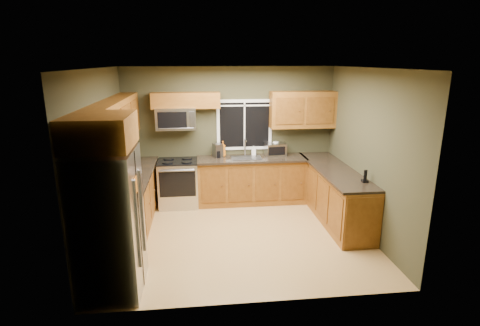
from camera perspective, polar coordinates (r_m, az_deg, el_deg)
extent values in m
plane|color=#AF864D|center=(6.34, -0.10, -10.94)|extent=(4.20, 4.20, 0.00)
plane|color=white|center=(5.68, -0.11, 14.28)|extent=(4.20, 4.20, 0.00)
plane|color=#383723|center=(7.61, -1.59, 4.33)|extent=(4.20, 0.00, 4.20)
plane|color=#383723|center=(4.16, 2.61, -5.19)|extent=(4.20, 0.00, 4.20)
plane|color=#383723|center=(6.02, -20.41, 0.35)|extent=(0.00, 3.60, 3.60)
plane|color=#383723|center=(6.43, 18.83, 1.43)|extent=(0.00, 3.60, 3.60)
cube|color=white|center=(7.59, 0.68, 5.84)|extent=(1.12, 0.03, 1.02)
cube|color=black|center=(7.58, 0.69, 5.82)|extent=(1.00, 0.01, 0.90)
cube|color=white|center=(7.58, 0.69, 5.82)|extent=(0.03, 0.01, 0.90)
cube|color=white|center=(7.52, 0.70, 8.75)|extent=(1.00, 0.01, 0.03)
cube|color=brown|center=(6.66, -16.23, -6.00)|extent=(0.60, 2.65, 0.90)
cube|color=black|center=(6.51, -16.32, -2.13)|extent=(0.65, 2.65, 0.04)
cube|color=brown|center=(7.60, 1.78, -2.72)|extent=(2.17, 0.60, 0.90)
cube|color=black|center=(7.44, 1.83, 0.66)|extent=(2.17, 0.65, 0.04)
cube|color=brown|center=(7.06, 14.13, -4.64)|extent=(0.60, 2.50, 0.90)
cube|color=brown|center=(5.98, 18.30, -8.68)|extent=(0.56, 0.02, 0.82)
cube|color=black|center=(6.90, 14.19, -0.98)|extent=(0.65, 2.50, 0.04)
cube|color=brown|center=(6.33, -18.39, 5.98)|extent=(0.33, 2.65, 0.72)
cube|color=brown|center=(7.32, -8.25, 9.43)|extent=(1.30, 0.33, 0.30)
cube|color=brown|center=(7.63, 9.52, 8.03)|extent=(1.30, 0.33, 0.72)
cube|color=brown|center=(4.55, -20.58, 4.54)|extent=(0.72, 0.90, 0.38)
cube|color=#B7B7BC|center=(4.88, -19.33, -8.60)|extent=(0.72, 0.90, 1.80)
cube|color=slate|center=(4.61, -15.38, -9.03)|extent=(0.03, 0.04, 1.10)
cube|color=slate|center=(4.97, -14.70, -7.14)|extent=(0.03, 0.04, 1.10)
cube|color=black|center=(4.81, -15.04, -8.60)|extent=(0.01, 0.02, 1.78)
cube|color=orange|center=(4.54, -15.60, -3.32)|extent=(0.01, 0.14, 0.20)
cube|color=#B7B7BC|center=(7.51, -9.34, -3.13)|extent=(0.76, 0.65, 0.90)
cube|color=black|center=(7.38, -9.50, 0.22)|extent=(0.76, 0.64, 0.03)
cube|color=black|center=(7.17, -9.50, -3.21)|extent=(0.68, 0.02, 0.50)
cylinder|color=slate|center=(7.07, -9.60, -1.18)|extent=(0.64, 0.04, 0.04)
cylinder|color=black|center=(7.25, -10.98, 0.08)|extent=(0.20, 0.20, 0.01)
cylinder|color=black|center=(7.23, -8.13, 0.16)|extent=(0.20, 0.20, 0.01)
cylinder|color=black|center=(7.52, -10.82, 0.64)|extent=(0.20, 0.20, 0.01)
cylinder|color=black|center=(7.50, -8.08, 0.72)|extent=(0.20, 0.20, 0.01)
cube|color=#B7B7BC|center=(7.35, -9.73, 6.72)|extent=(0.76, 0.38, 0.42)
cube|color=black|center=(7.16, -10.29, 6.47)|extent=(0.54, 0.01, 0.30)
cube|color=slate|center=(7.14, -7.31, 6.57)|extent=(0.10, 0.01, 0.30)
cylinder|color=slate|center=(7.17, -9.76, 5.20)|extent=(0.66, 0.02, 0.02)
cube|color=slate|center=(7.42, 0.95, 0.76)|extent=(0.60, 0.42, 0.02)
cylinder|color=#B7B7BC|center=(7.58, 0.77, 2.42)|extent=(0.03, 0.03, 0.34)
cylinder|color=#B7B7BC|center=(7.46, 0.85, 3.48)|extent=(0.03, 0.18, 0.03)
cube|color=#B7B7BC|center=(7.63, 5.41, 2.09)|extent=(0.42, 0.33, 0.25)
cube|color=black|center=(7.48, 5.65, 1.82)|extent=(0.34, 0.04, 0.17)
cube|color=slate|center=(7.48, -3.42, 1.94)|extent=(0.22, 0.24, 0.27)
cylinder|color=black|center=(7.42, -3.38, 1.34)|extent=(0.13, 0.13, 0.14)
cylinder|color=#B7B7BC|center=(7.51, -3.52, 1.77)|extent=(0.15, 0.15, 0.21)
cone|color=black|center=(7.48, -3.53, 2.69)|extent=(0.10, 0.10, 0.06)
cylinder|color=white|center=(7.69, 5.43, 2.26)|extent=(0.15, 0.15, 0.27)
cylinder|color=slate|center=(7.65, 5.46, 3.31)|extent=(0.03, 0.03, 0.04)
imported|color=orange|center=(7.52, -2.63, 2.19)|extent=(0.14, 0.14, 0.31)
imported|color=white|center=(7.64, 2.09, 1.91)|extent=(0.08, 0.08, 0.18)
imported|color=white|center=(7.57, -3.39, 1.75)|extent=(0.17, 0.17, 0.18)
cube|color=black|center=(6.27, 18.48, -2.60)|extent=(0.09, 0.09, 0.04)
cube|color=black|center=(6.24, 18.56, -1.73)|extent=(0.05, 0.03, 0.16)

